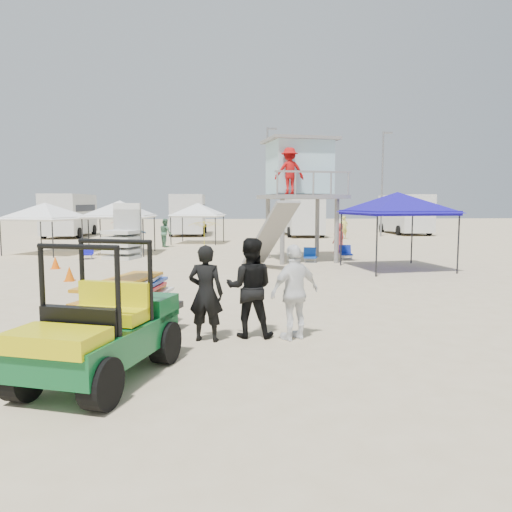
{
  "coord_description": "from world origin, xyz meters",
  "views": [
    {
      "loc": [
        -0.37,
        -9.37,
        2.64
      ],
      "look_at": [
        0.5,
        3.0,
        1.3
      ],
      "focal_mm": 35.0,
      "sensor_mm": 36.0,
      "label": 1
    }
  ],
  "objects": [
    {
      "name": "rv_far_left",
      "position": [
        -12.0,
        29.99,
        1.8
      ],
      "size": [
        2.64,
        6.8,
        3.25
      ],
      "color": "silver",
      "rests_on": "ground"
    },
    {
      "name": "ground",
      "position": [
        0.0,
        0.0,
        0.0
      ],
      "size": [
        140.0,
        140.0,
        0.0
      ],
      "primitive_type": "plane",
      "color": "beige",
      "rests_on": "ground"
    },
    {
      "name": "canopy_white_a",
      "position": [
        -5.51,
        16.54,
        2.58
      ],
      "size": [
        3.25,
        3.25,
        3.13
      ],
      "color": "black",
      "rests_on": "ground"
    },
    {
      "name": "beach_chair_a",
      "position": [
        -6.64,
        14.32,
        0.31
      ],
      "size": [
        0.62,
        0.66,
        0.64
      ],
      "color": "#100FAB",
      "rests_on": "ground"
    },
    {
      "name": "lifeguard_tower",
      "position": [
        3.13,
        13.09,
        3.99
      ],
      "size": [
        3.83,
        3.83,
        5.35
      ],
      "color": "gray",
      "rests_on": "ground"
    },
    {
      "name": "canopy_blue",
      "position": [
        6.5,
        9.74,
        2.89
      ],
      "size": [
        3.91,
        3.91,
        3.44
      ],
      "color": "black",
      "rests_on": "ground"
    },
    {
      "name": "rv_mid_left",
      "position": [
        -3.0,
        31.49,
        1.8
      ],
      "size": [
        2.65,
        6.5,
        3.25
      ],
      "color": "silver",
      "rests_on": "ground"
    },
    {
      "name": "light_pole_right",
      "position": [
        12.0,
        28.5,
        4.0
      ],
      "size": [
        0.14,
        0.14,
        8.0
      ],
      "primitive_type": "cylinder",
      "color": "slate",
      "rests_on": "ground"
    },
    {
      "name": "beach_chair_b",
      "position": [
        3.56,
        12.38,
        0.31
      ],
      "size": [
        0.66,
        0.72,
        0.64
      ],
      "color": "#0F3DA9",
      "rests_on": "ground"
    },
    {
      "name": "rv_far_right",
      "position": [
        15.0,
        31.49,
        1.8
      ],
      "size": [
        2.64,
        6.6,
        3.25
      ],
      "color": "silver",
      "rests_on": "ground"
    },
    {
      "name": "cone_far",
      "position": [
        -6.96,
        10.81,
        0.25
      ],
      "size": [
        0.34,
        0.34,
        0.5
      ],
      "primitive_type": "cone",
      "color": "#FE5B08",
      "rests_on": "ground"
    },
    {
      "name": "beach_chair_c",
      "position": [
        5.45,
        13.51,
        0.31
      ],
      "size": [
        0.57,
        0.61,
        0.64
      ],
      "color": "navy",
      "rests_on": "ground"
    },
    {
      "name": "man_left",
      "position": [
        -0.66,
        -0.02,
        0.92
      ],
      "size": [
        0.76,
        0.58,
        1.85
      ],
      "primitive_type": "imported",
      "rotation": [
        0.0,
        0.0,
        2.91
      ],
      "color": "black",
      "rests_on": "ground"
    },
    {
      "name": "man_mid",
      "position": [
        0.19,
        0.23,
        0.98
      ],
      "size": [
        1.04,
        0.86,
        1.95
      ],
      "primitive_type": "imported",
      "rotation": [
        0.0,
        0.0,
        3.0
      ],
      "color": "black",
      "rests_on": "ground"
    },
    {
      "name": "cone_near",
      "position": [
        -5.47,
        7.6,
        0.25
      ],
      "size": [
        0.34,
        0.34,
        0.5
      ],
      "primitive_type": "cone",
      "color": "#E65D07",
      "rests_on": "ground"
    },
    {
      "name": "man_right",
      "position": [
        1.04,
        -0.02,
        0.92
      ],
      "size": [
        1.16,
        0.91,
        1.84
      ],
      "primitive_type": "imported",
      "rotation": [
        0.0,
        0.0,
        3.64
      ],
      "color": "white",
      "rests_on": "ground"
    },
    {
      "name": "umbrella_b",
      "position": [
        -1.24,
        17.35,
        0.85
      ],
      "size": [
        2.64,
        2.64,
        1.7
      ],
      "primitive_type": "imported",
      "rotation": [
        0.0,
        0.0,
        0.82
      ],
      "color": "yellow",
      "rests_on": "ground"
    },
    {
      "name": "distant_beachgoers",
      "position": [
        -1.34,
        19.67,
        0.85
      ],
      "size": [
        15.12,
        10.61,
        1.77
      ],
      "color": "#D8D051",
      "rests_on": "ground"
    },
    {
      "name": "canopy_white_b",
      "position": [
        -9.31,
        16.82,
        2.47
      ],
      "size": [
        3.97,
        3.97,
        3.02
      ],
      "color": "black",
      "rests_on": "ground"
    },
    {
      "name": "utility_cart",
      "position": [
        -2.19,
        -2.05,
        0.95
      ],
      "size": [
        2.1,
        2.96,
        2.04
      ],
      "color": "#0D5426",
      "rests_on": "ground"
    },
    {
      "name": "umbrella_a",
      "position": [
        -6.02,
        20.88,
        0.86
      ],
      "size": [
        2.39,
        2.41,
        1.72
      ],
      "primitive_type": "imported",
      "rotation": [
        0.0,
        0.0,
        0.33
      ],
      "color": "#A91212",
      "rests_on": "ground"
    },
    {
      "name": "surf_trailer",
      "position": [
        -2.18,
        0.28,
        0.94
      ],
      "size": [
        1.99,
        2.76,
        2.31
      ],
      "color": "black",
      "rests_on": "ground"
    },
    {
      "name": "canopy_white_c",
      "position": [
        -1.85,
        23.01,
        2.45
      ],
      "size": [
        3.47,
        3.47,
        3.0
      ],
      "color": "black",
      "rests_on": "ground"
    },
    {
      "name": "light_pole_left",
      "position": [
        3.0,
        27.0,
        4.0
      ],
      "size": [
        0.14,
        0.14,
        8.0
      ],
      "primitive_type": "cylinder",
      "color": "slate",
      "rests_on": "ground"
    },
    {
      "name": "rv_mid_right",
      "position": [
        6.0,
        29.99,
        1.8
      ],
      "size": [
        2.64,
        7.0,
        3.25
      ],
      "color": "silver",
      "rests_on": "ground"
    }
  ]
}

